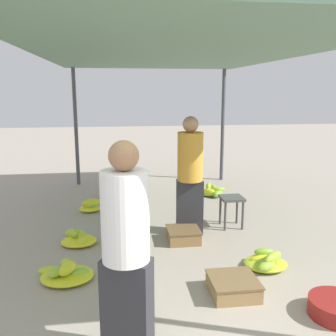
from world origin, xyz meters
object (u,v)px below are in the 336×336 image
object	(u,v)px
crate_near	(183,235)
banana_pile_right_0	(267,262)
banana_pile_right_1	(213,192)
banana_pile_left_1	(90,205)
banana_pile_left_0	(115,195)
crate_mid	(233,286)
stool	(232,203)
banana_pile_left_3	(79,239)
vendor_foreground	(126,248)
shopper_walking_mid	(190,174)
banana_pile_left_2	(66,274)

from	to	relation	value
crate_near	banana_pile_right_0	bearing A→B (deg)	-47.98
banana_pile_right_0	banana_pile_right_1	xyz separation A→B (m)	(0.15, 3.12, 0.01)
banana_pile_left_1	crate_near	bearing A→B (deg)	-47.96
banana_pile_right_1	banana_pile_left_1	bearing A→B (deg)	-164.31
banana_pile_left_0	banana_pile_left_1	xyz separation A→B (m)	(-0.42, -0.72, 0.05)
crate_mid	stool	bearing A→B (deg)	73.42
banana_pile_right_0	banana_pile_right_1	world-z (taller)	banana_pile_right_1
banana_pile_left_3	crate_near	distance (m)	1.44
vendor_foreground	banana_pile_left_0	xyz separation A→B (m)	(-0.12, 4.41, -0.83)
stool	banana_pile_left_3	distance (m)	2.32
banana_pile_left_3	crate_mid	world-z (taller)	banana_pile_left_3
stool	shopper_walking_mid	xyz separation A→B (m)	(-0.69, -0.16, 0.51)
banana_pile_right_1	banana_pile_right_0	bearing A→B (deg)	-92.77
banana_pile_left_1	banana_pile_left_2	xyz separation A→B (m)	(-0.10, -2.43, -0.04)
banana_pile_right_0	shopper_walking_mid	xyz separation A→B (m)	(-0.69, 1.22, 0.82)
banana_pile_right_1	stool	bearing A→B (deg)	-95.24
banana_pile_left_0	banana_pile_right_0	xyz separation A→B (m)	(1.80, -3.18, 0.01)
vendor_foreground	banana_pile_left_1	bearing A→B (deg)	98.33
vendor_foreground	stool	bearing A→B (deg)	57.54
crate_mid	shopper_walking_mid	xyz separation A→B (m)	(-0.12, 1.73, 0.80)
banana_pile_right_1	vendor_foreground	bearing A→B (deg)	-112.75
vendor_foreground	banana_pile_right_0	size ratio (longest dim) A/B	3.30
crate_mid	shopper_walking_mid	distance (m)	1.91
banana_pile_right_0	banana_pile_left_2	bearing A→B (deg)	179.34
stool	banana_pile_left_1	xyz separation A→B (m)	(-2.21, 1.07, -0.27)
vendor_foreground	stool	distance (m)	3.15
vendor_foreground	shopper_walking_mid	xyz separation A→B (m)	(0.98, 2.46, -0.00)
stool	banana_pile_right_0	world-z (taller)	stool
banana_pile_right_1	crate_near	world-z (taller)	banana_pile_right_1
crate_near	shopper_walking_mid	bearing A→B (deg)	64.25
stool	banana_pile_left_0	bearing A→B (deg)	135.00
banana_pile_left_0	banana_pile_left_2	bearing A→B (deg)	-99.41
vendor_foreground	banana_pile_left_2	bearing A→B (deg)	117.01
banana_pile_right_1	crate_mid	world-z (taller)	banana_pile_right_1
shopper_walking_mid	vendor_foreground	bearing A→B (deg)	-111.76
banana_pile_left_3	banana_pile_left_1	bearing A→B (deg)	87.60
shopper_walking_mid	banana_pile_left_1	bearing A→B (deg)	140.97
banana_pile_left_1	banana_pile_right_1	world-z (taller)	banana_pile_right_1
crate_mid	shopper_walking_mid	size ratio (longest dim) A/B	0.28
stool	vendor_foreground	bearing A→B (deg)	-122.46
stool	crate_mid	bearing A→B (deg)	-106.58
banana_pile_left_0	shopper_walking_mid	bearing A→B (deg)	-60.58
stool	banana_pile_left_3	bearing A→B (deg)	-171.14
stool	crate_near	size ratio (longest dim) A/B	1.07
stool	banana_pile_right_0	size ratio (longest dim) A/B	0.92
stool	shopper_walking_mid	bearing A→B (deg)	-166.52
banana_pile_left_1	crate_near	distance (m)	2.06
banana_pile_left_0	banana_pile_right_1	xyz separation A→B (m)	(1.95, -0.05, 0.01)
stool	banana_pile_left_0	xyz separation A→B (m)	(-1.79, 1.79, -0.31)
banana_pile_left_0	banana_pile_left_3	distance (m)	2.19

